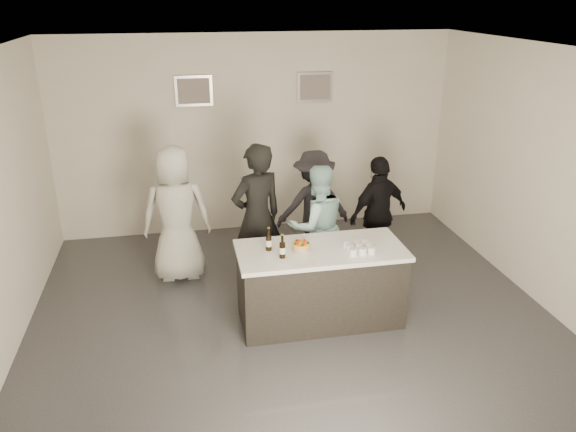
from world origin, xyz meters
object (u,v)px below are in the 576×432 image
(bar_counter, at_px, (320,284))
(person_guest_back, at_px, (314,206))
(person_guest_left, at_px, (176,214))
(beer_bottle_a, at_px, (269,239))
(beer_bottle_b, at_px, (282,246))
(person_main_blue, at_px, (317,226))
(cake, at_px, (301,247))
(person_guest_right, at_px, (378,214))
(person_main_black, at_px, (257,218))

(bar_counter, distance_m, person_guest_back, 1.67)
(person_guest_left, height_order, person_guest_back, person_guest_left)
(bar_counter, bearing_deg, beer_bottle_a, 172.66)
(beer_bottle_b, distance_m, person_guest_left, 1.87)
(person_main_blue, relative_size, person_guest_back, 1.02)
(person_main_blue, bearing_deg, beer_bottle_a, 38.59)
(cake, distance_m, person_main_blue, 0.95)
(person_main_blue, height_order, person_guest_right, person_main_blue)
(person_guest_back, bearing_deg, beer_bottle_a, 59.00)
(beer_bottle_b, height_order, person_main_blue, person_main_blue)
(cake, xyz_separation_m, beer_bottle_b, (-0.23, -0.14, 0.09))
(beer_bottle_a, relative_size, person_guest_left, 0.15)
(beer_bottle_a, bearing_deg, person_guest_right, 32.84)
(person_guest_right, bearing_deg, person_main_black, -14.14)
(bar_counter, xyz_separation_m, cake, (-0.23, -0.00, 0.49))
(person_main_blue, bearing_deg, cake, 57.40)
(person_main_black, bearing_deg, beer_bottle_b, 74.02)
(person_guest_right, bearing_deg, beer_bottle_b, 18.16)
(cake, bearing_deg, person_guest_right, 41.18)
(beer_bottle_b, height_order, person_main_black, person_main_black)
(beer_bottle_b, bearing_deg, bar_counter, 16.99)
(beer_bottle_b, bearing_deg, person_guest_left, 125.86)
(bar_counter, height_order, person_guest_left, person_guest_left)
(cake, height_order, person_guest_back, person_guest_back)
(bar_counter, height_order, cake, cake)
(beer_bottle_a, xyz_separation_m, person_main_black, (-0.01, 0.85, -0.09))
(cake, bearing_deg, bar_counter, 0.89)
(person_main_blue, bearing_deg, person_guest_back, -108.51)
(cake, relative_size, person_guest_left, 0.11)
(beer_bottle_b, bearing_deg, person_main_blue, 57.71)
(beer_bottle_b, height_order, person_guest_left, person_guest_left)
(bar_counter, xyz_separation_m, person_main_black, (-0.58, 0.92, 0.49))
(cake, relative_size, person_guest_right, 0.12)
(person_main_black, bearing_deg, person_guest_left, -46.90)
(cake, xyz_separation_m, person_guest_right, (1.31, 1.14, -0.15))
(beer_bottle_b, relative_size, person_main_black, 0.14)
(bar_counter, bearing_deg, person_guest_right, 46.49)
(cake, height_order, person_main_blue, person_main_blue)
(cake, distance_m, person_guest_back, 1.70)
(bar_counter, height_order, beer_bottle_b, beer_bottle_b)
(bar_counter, xyz_separation_m, beer_bottle_b, (-0.46, -0.14, 0.58))
(beer_bottle_b, bearing_deg, person_guest_right, 39.72)
(beer_bottle_b, distance_m, person_main_black, 1.07)
(bar_counter, height_order, person_main_blue, person_main_blue)
(person_guest_left, xyz_separation_m, person_guest_back, (1.86, 0.23, -0.11))
(person_guest_right, relative_size, person_guest_back, 1.00)
(beer_bottle_a, bearing_deg, person_guest_back, 60.12)
(beer_bottle_b, relative_size, person_guest_back, 0.17)
(person_guest_left, bearing_deg, cake, 134.36)
(person_main_black, xyz_separation_m, person_guest_left, (-0.98, 0.45, -0.05))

